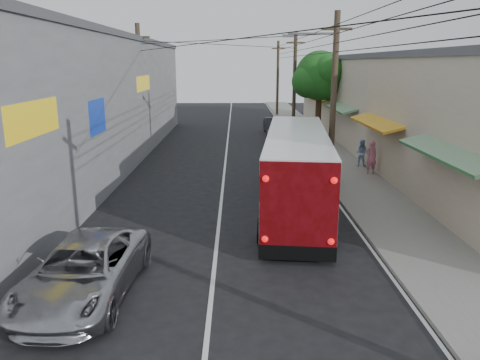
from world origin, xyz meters
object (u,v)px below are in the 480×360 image
(parked_suv, at_px, (297,159))
(parked_car_mid, at_px, (281,135))
(jeepney, at_px, (84,270))
(pedestrian_far, at_px, (361,153))
(coach_bus, at_px, (296,170))
(parked_car_far, at_px, (274,126))
(pedestrian_near, at_px, (371,157))

(parked_suv, height_order, parked_car_mid, parked_suv)
(jeepney, height_order, pedestrian_far, pedestrian_far)
(jeepney, relative_size, pedestrian_far, 3.42)
(jeepney, xyz_separation_m, parked_suv, (6.95, 13.10, 0.14))
(jeepney, relative_size, parked_car_mid, 1.11)
(coach_bus, relative_size, jeepney, 2.16)
(parked_suv, bearing_deg, coach_bus, -104.87)
(parked_car_mid, relative_size, pedestrian_far, 3.08)
(parked_car_far, bearing_deg, pedestrian_near, -80.09)
(coach_bus, relative_size, parked_car_mid, 2.40)
(coach_bus, distance_m, parked_suv, 6.00)
(jeepney, height_order, pedestrian_near, pedestrian_near)
(jeepney, relative_size, parked_car_far, 1.32)
(jeepney, xyz_separation_m, pedestrian_near, (10.75, 12.83, 0.27))
(parked_car_far, height_order, pedestrian_far, pedestrian_far)
(parked_suv, xyz_separation_m, parked_car_far, (0.00, 14.82, -0.21))
(coach_bus, xyz_separation_m, pedestrian_near, (4.59, 5.63, -0.64))
(parked_car_mid, distance_m, parked_car_far, 6.02)
(parked_car_mid, relative_size, parked_car_far, 1.19)
(coach_bus, relative_size, parked_car_far, 2.85)
(coach_bus, distance_m, pedestrian_far, 8.85)
(jeepney, bearing_deg, parked_car_far, 79.09)
(pedestrian_far, bearing_deg, parked_suv, 55.33)
(coach_bus, relative_size, parked_suv, 1.89)
(jeepney, bearing_deg, pedestrian_far, 56.94)
(parked_car_mid, distance_m, pedestrian_far, 8.12)
(parked_car_far, xyz_separation_m, pedestrian_far, (3.80, -13.19, 0.23))
(parked_car_far, bearing_deg, pedestrian_far, -78.16)
(parked_car_mid, xyz_separation_m, pedestrian_far, (3.80, -7.18, 0.08))
(jeepney, bearing_deg, parked_car_mid, 75.46)
(jeepney, distance_m, pedestrian_far, 18.23)
(coach_bus, distance_m, pedestrian_near, 7.29)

